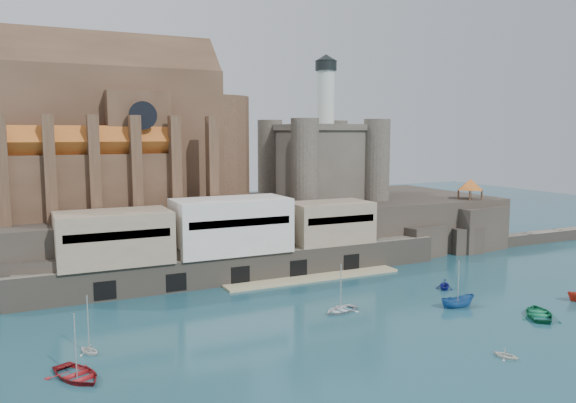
% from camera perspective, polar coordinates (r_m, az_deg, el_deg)
% --- Properties ---
extents(ground, '(300.00, 300.00, 0.00)m').
position_cam_1_polar(ground, '(75.30, 7.87, -11.09)').
color(ground, '#17414E').
rests_on(ground, ground).
extents(promontory, '(100.00, 36.00, 10.00)m').
position_cam_1_polar(promontory, '(108.13, -3.74, -2.81)').
color(promontory, black).
rests_on(promontory, ground).
extents(quay, '(70.00, 12.00, 13.05)m').
position_cam_1_polar(quay, '(89.45, -5.81, -4.15)').
color(quay, '#6A6254').
rests_on(quay, ground).
extents(church, '(47.00, 25.93, 30.51)m').
position_cam_1_polar(church, '(102.64, -16.92, 6.04)').
color(church, '#483121').
rests_on(church, promontory).
extents(castle_keep, '(21.20, 21.20, 29.30)m').
position_cam_1_polar(castle_keep, '(115.21, 3.44, 4.49)').
color(castle_keep, '#453F36').
rests_on(castle_keep, promontory).
extents(rock_outcrop, '(14.50, 10.50, 8.70)m').
position_cam_1_polar(rock_outcrop, '(119.79, 17.94, -2.62)').
color(rock_outcrop, black).
rests_on(rock_outcrop, ground).
extents(pavilion, '(6.40, 6.40, 5.40)m').
position_cam_1_polar(pavilion, '(118.82, 18.04, 1.54)').
color(pavilion, '#483121').
rests_on(pavilion, rock_outcrop).
extents(breakwater, '(40.00, 3.00, 2.40)m').
position_cam_1_polar(breakwater, '(136.78, 25.74, -3.53)').
color(breakwater, '#6A6254').
rests_on(breakwater, ground).
extents(boat_0, '(4.77, 3.06, 6.46)m').
position_cam_1_polar(boat_0, '(59.63, -20.64, -16.45)').
color(boat_0, maroon).
rests_on(boat_0, ground).
extents(boat_1, '(2.62, 2.15, 2.63)m').
position_cam_1_polar(boat_1, '(64.67, 21.25, -14.60)').
color(boat_1, silver).
rests_on(boat_1, ground).
extents(boat_2, '(2.14, 2.10, 5.04)m').
position_cam_1_polar(boat_2, '(80.02, 16.83, -10.23)').
color(boat_2, '#225797').
rests_on(boat_2, ground).
extents(boat_3, '(4.49, 4.16, 6.66)m').
position_cam_1_polar(boat_3, '(79.86, 24.14, -10.59)').
color(boat_3, '#106741').
rests_on(boat_3, ground).
extents(boat_4, '(2.86, 2.48, 2.83)m').
position_cam_1_polar(boat_4, '(65.15, -19.52, -14.36)').
color(boat_4, white).
rests_on(boat_4, ground).
extents(boat_6, '(2.15, 3.93, 5.28)m').
position_cam_1_polar(boat_6, '(75.25, 5.35, -11.07)').
color(boat_6, silver).
rests_on(boat_6, ground).
extents(boat_7, '(3.43, 3.37, 3.46)m').
position_cam_1_polar(boat_7, '(88.45, 15.60, -8.54)').
color(boat_7, navy).
rests_on(boat_7, ground).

